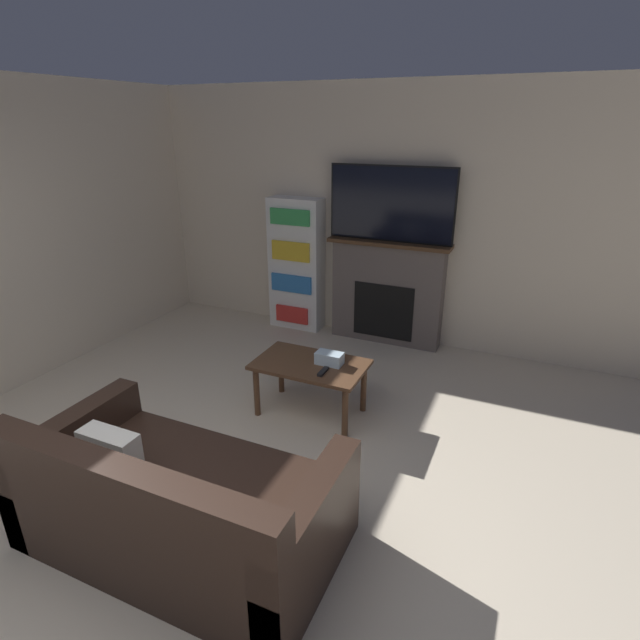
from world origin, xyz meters
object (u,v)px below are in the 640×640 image
(fireplace, at_px, (387,292))
(coffee_table, at_px, (310,370))
(tv, at_px, (391,204))
(bookshelf, at_px, (296,265))
(couch, at_px, (178,505))

(fireplace, distance_m, coffee_table, 1.73)
(tv, distance_m, bookshelf, 1.33)
(coffee_table, bearing_deg, fireplace, 85.97)
(tv, height_order, couch, tv)
(tv, bearing_deg, bookshelf, -179.82)
(tv, height_order, coffee_table, tv)
(couch, bearing_deg, fireplace, 86.32)
(fireplace, bearing_deg, bookshelf, -178.77)
(tv, distance_m, coffee_table, 2.04)
(fireplace, distance_m, couch, 3.33)
(tv, bearing_deg, fireplace, 90.00)
(coffee_table, bearing_deg, couch, -93.29)
(bookshelf, bearing_deg, fireplace, 1.23)
(tv, height_order, bookshelf, tv)
(tv, xyz_separation_m, couch, (-0.21, -3.29, -1.25))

